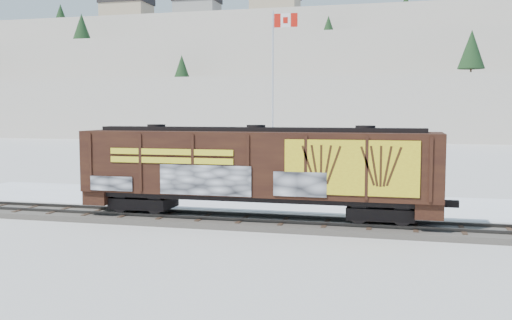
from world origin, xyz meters
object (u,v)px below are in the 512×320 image
(hopper_railcar, at_px, (256,167))
(car_dark, at_px, (267,187))
(car_white, at_px, (342,187))
(car_silver, at_px, (168,183))
(flagpole, at_px, (274,120))

(hopper_railcar, bearing_deg, car_dark, 99.20)
(car_white, bearing_deg, hopper_railcar, 148.03)
(car_silver, bearing_deg, car_dark, -89.30)
(hopper_railcar, relative_size, car_white, 3.49)
(hopper_railcar, height_order, car_silver, hopper_railcar)
(car_dark, bearing_deg, car_silver, 94.12)
(hopper_railcar, bearing_deg, flagpole, 99.34)
(car_white, xyz_separation_m, car_dark, (-4.51, -0.64, -0.03))
(hopper_railcar, distance_m, car_white, 9.21)
(hopper_railcar, distance_m, car_silver, 11.10)
(car_dark, bearing_deg, car_white, -78.78)
(hopper_railcar, height_order, car_white, hopper_railcar)
(flagpole, relative_size, car_white, 2.62)
(car_white, distance_m, car_dark, 4.55)
(car_silver, relative_size, car_white, 0.98)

